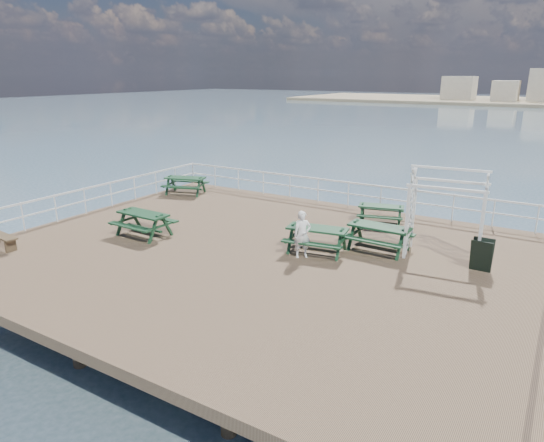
{
  "coord_description": "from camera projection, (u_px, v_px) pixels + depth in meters",
  "views": [
    {
      "loc": [
        7.92,
        -12.55,
        5.62
      ],
      "look_at": [
        0.22,
        0.06,
        1.1
      ],
      "focal_mm": 32.0,
      "sensor_mm": 36.0,
      "label": 1
    }
  ],
  "objects": [
    {
      "name": "ground",
      "position": [
        265.0,
        257.0,
        15.87
      ],
      "size": [
        18.0,
        14.0,
        0.3
      ],
      "primitive_type": "cube",
      "color": "brown",
      "rests_on": "ground"
    },
    {
      "name": "railing",
      "position": [
        301.0,
        209.0,
        17.7
      ],
      "size": [
        17.77,
        13.76,
        1.1
      ],
      "color": "silver",
      "rests_on": "ground"
    },
    {
      "name": "picnic_table_a",
      "position": [
        185.0,
        182.0,
        23.4
      ],
      "size": [
        2.28,
        2.04,
        0.92
      ],
      "rotation": [
        0.0,
        0.0,
        0.31
      ],
      "color": "#12331E",
      "rests_on": "ground"
    },
    {
      "name": "picnic_table_b",
      "position": [
        381.0,
        211.0,
        18.72
      ],
      "size": [
        1.99,
        1.76,
        0.83
      ],
      "rotation": [
        0.0,
        0.0,
        0.25
      ],
      "color": "#12331E",
      "rests_on": "ground"
    },
    {
      "name": "picnic_table_c",
      "position": [
        379.0,
        232.0,
        15.87
      ],
      "size": [
        2.02,
        1.65,
        0.96
      ],
      "rotation": [
        0.0,
        0.0,
        -0.03
      ],
      "color": "#12331E",
      "rests_on": "ground"
    },
    {
      "name": "picnic_table_d",
      "position": [
        143.0,
        219.0,
        17.37
      ],
      "size": [
        2.01,
        1.65,
        0.96
      ],
      "rotation": [
        0.0,
        0.0,
        -0.03
      ],
      "color": "#12331E",
      "rests_on": "ground"
    },
    {
      "name": "picnic_table_e",
      "position": [
        317.0,
        234.0,
        15.73
      ],
      "size": [
        2.17,
        1.86,
        0.95
      ],
      "rotation": [
        0.0,
        0.0,
        0.16
      ],
      "color": "#12331E",
      "rests_on": "ground"
    },
    {
      "name": "flat_bench_near",
      "position": [
        1.0,
        238.0,
        16.19
      ],
      "size": [
        1.65,
        0.56,
        0.46
      ],
      "rotation": [
        0.0,
        0.0,
        -0.11
      ],
      "color": "brown",
      "rests_on": "ground"
    },
    {
      "name": "trellis_arbor",
      "position": [
        445.0,
        219.0,
        15.07
      ],
      "size": [
        2.44,
        1.47,
        2.89
      ],
      "rotation": [
        0.0,
        0.0,
        0.1
      ],
      "color": "silver",
      "rests_on": "ground"
    },
    {
      "name": "sandwich_board",
      "position": [
        482.0,
        255.0,
        14.24
      ],
      "size": [
        0.61,
        0.46,
        0.99
      ],
      "rotation": [
        0.0,
        0.0,
        -0.01
      ],
      "color": "black",
      "rests_on": "ground"
    },
    {
      "name": "person",
      "position": [
        302.0,
        235.0,
        15.23
      ],
      "size": [
        0.65,
        0.64,
        1.51
      ],
      "primitive_type": "imported",
      "rotation": [
        0.0,
        0.0,
        0.71
      ],
      "color": "white",
      "rests_on": "ground"
    }
  ]
}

